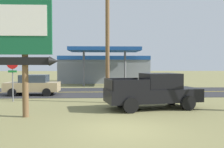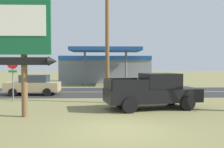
% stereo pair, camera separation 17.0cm
% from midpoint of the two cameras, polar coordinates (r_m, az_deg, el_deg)
% --- Properties ---
extents(ground_plane, '(180.00, 180.00, 0.00)m').
position_cam_midpoint_polar(ground_plane, '(9.71, 2.17, -12.44)').
color(ground_plane, olive).
extents(road_asphalt, '(140.00, 8.00, 0.02)m').
position_cam_midpoint_polar(road_asphalt, '(22.52, -0.22, -4.09)').
color(road_asphalt, '#2B2B2D').
rests_on(road_asphalt, ground).
extents(road_centre_line, '(126.00, 0.20, 0.01)m').
position_cam_midpoint_polar(road_centre_line, '(22.51, -0.22, -4.06)').
color(road_centre_line, gold).
rests_on(road_centre_line, road_asphalt).
extents(motel_sign, '(2.84, 0.54, 5.68)m').
position_cam_midpoint_polar(motel_sign, '(12.32, -18.83, 7.72)').
color(motel_sign, brown).
rests_on(motel_sign, ground).
extents(stop_sign, '(0.80, 0.08, 2.95)m').
position_cam_midpoint_polar(stop_sign, '(17.86, -21.25, 0.64)').
color(stop_sign, slate).
rests_on(stop_sign, ground).
extents(utility_pole, '(1.64, 0.26, 9.84)m').
position_cam_midpoint_polar(utility_pole, '(16.44, -0.77, 11.74)').
color(utility_pole, brown).
rests_on(utility_pole, ground).
extents(gas_station, '(12.00, 11.50, 4.40)m').
position_cam_midpoint_polar(gas_station, '(35.06, -1.42, 1.29)').
color(gas_station, gray).
rests_on(gas_station, ground).
extents(pickup_black_parked_on_lawn, '(5.49, 3.00, 1.96)m').
position_cam_midpoint_polar(pickup_black_parked_on_lawn, '(14.24, 9.62, -3.87)').
color(pickup_black_parked_on_lawn, black).
rests_on(pickup_black_parked_on_lawn, ground).
extents(car_tan_mid_lane, '(4.20, 2.00, 1.64)m').
position_cam_midpoint_polar(car_tan_mid_lane, '(21.17, -17.08, -2.35)').
color(car_tan_mid_lane, tan).
rests_on(car_tan_mid_lane, ground).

